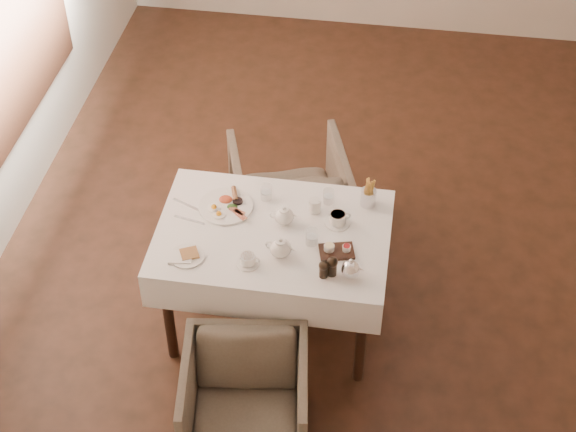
{
  "coord_description": "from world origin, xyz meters",
  "views": [
    {
      "loc": [
        0.21,
        -4.37,
        4.13
      ],
      "look_at": [
        -0.33,
        -0.91,
        0.82
      ],
      "focal_mm": 55.0,
      "sensor_mm": 36.0,
      "label": 1
    }
  ],
  "objects_px": {
    "table": "(273,247)",
    "teapot_centre": "(284,215)",
    "armchair_near": "(246,401)",
    "armchair_far": "(289,195)",
    "breakfast_plate": "(226,205)"
  },
  "relations": [
    {
      "from": "armchair_far",
      "to": "teapot_centre",
      "type": "bearing_deg",
      "value": 78.49
    },
    {
      "from": "breakfast_plate",
      "to": "table",
      "type": "bearing_deg",
      "value": -21.41
    },
    {
      "from": "table",
      "to": "armchair_far",
      "type": "height_order",
      "value": "table"
    },
    {
      "from": "table",
      "to": "teapot_centre",
      "type": "xyz_separation_m",
      "value": [
        0.05,
        0.08,
        0.18
      ]
    },
    {
      "from": "breakfast_plate",
      "to": "armchair_far",
      "type": "bearing_deg",
      "value": 73.79
    },
    {
      "from": "armchair_near",
      "to": "armchair_far",
      "type": "bearing_deg",
      "value": 82.7
    },
    {
      "from": "table",
      "to": "teapot_centre",
      "type": "relative_size",
      "value": 8.68
    },
    {
      "from": "table",
      "to": "breakfast_plate",
      "type": "distance_m",
      "value": 0.36
    },
    {
      "from": "armchair_near",
      "to": "table",
      "type": "bearing_deg",
      "value": 81.2
    },
    {
      "from": "armchair_near",
      "to": "teapot_centre",
      "type": "xyz_separation_m",
      "value": [
        0.06,
        0.88,
        0.52
      ]
    },
    {
      "from": "table",
      "to": "armchair_near",
      "type": "xyz_separation_m",
      "value": [
        -0.01,
        -0.8,
        -0.34
      ]
    },
    {
      "from": "breakfast_plate",
      "to": "teapot_centre",
      "type": "height_order",
      "value": "teapot_centre"
    },
    {
      "from": "armchair_far",
      "to": "teapot_centre",
      "type": "height_order",
      "value": "teapot_centre"
    },
    {
      "from": "table",
      "to": "teapot_centre",
      "type": "distance_m",
      "value": 0.2
    },
    {
      "from": "armchair_near",
      "to": "breakfast_plate",
      "type": "xyz_separation_m",
      "value": [
        -0.28,
        0.96,
        0.47
      ]
    }
  ]
}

